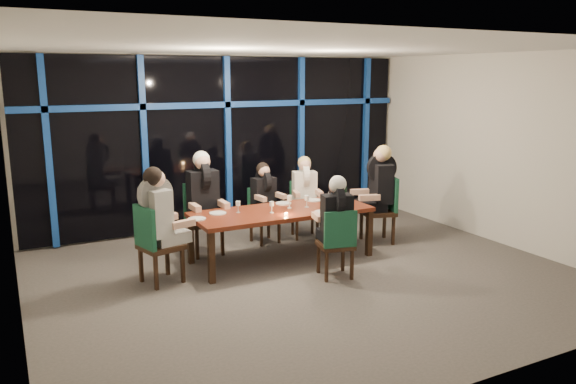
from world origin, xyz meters
The scene contains 29 objects.
room centered at (0.00, 0.00, 2.02)m, with size 7.04×7.00×3.02m.
window_wall centered at (0.01, 2.93, 1.55)m, with size 6.86×0.43×2.94m.
dining_table centered at (0.00, 0.80, 0.68)m, with size 2.60×1.00×0.75m.
chair_far_left centered at (-0.91, 1.66, 0.59)m, with size 0.50×0.50×1.07m.
chair_far_mid centered at (0.14, 1.77, 0.49)m, with size 0.45×0.45×0.89m.
chair_far_right centered at (0.88, 1.73, 0.52)m, with size 0.53×0.53×0.92m.
chair_end_left centered at (-1.90, 0.67, 0.59)m, with size 0.60×0.60×1.05m.
chair_end_right centered at (1.86, 0.85, 0.60)m, with size 0.62×0.62×1.08m.
chair_near_mid centered at (0.30, -0.24, 0.53)m, with size 0.53×0.53×0.95m.
diner_far_left centered at (-0.91, 1.57, 1.01)m, with size 0.53×0.66×1.04m.
diner_far_mid centered at (0.14, 1.70, 0.85)m, with size 0.46×0.57×0.86m.
diner_far_right centered at (0.86, 1.66, 0.88)m, with size 0.53×0.62×0.90m.
diner_end_left centered at (-1.81, 0.69, 1.00)m, with size 0.71×0.60×1.02m.
diner_end_right centered at (1.77, 0.88, 1.02)m, with size 0.73×0.63×1.05m.
diner_near_mid centered at (0.32, -0.16, 0.90)m, with size 0.53×0.63×0.92m.
plate_far_left centered at (-0.90, 1.01, 0.76)m, with size 0.24×0.24×0.01m, color white.
plate_far_mid centered at (0.20, 1.13, 0.76)m, with size 0.24×0.24×0.01m, color white.
plate_far_right centered at (0.71, 1.12, 0.76)m, with size 0.24×0.24×0.01m, color white.
plate_end_left centered at (-1.26, 0.83, 0.76)m, with size 0.24×0.24×0.01m, color white.
plate_end_right centered at (1.23, 1.03, 0.76)m, with size 0.24×0.24×0.01m, color white.
plate_near_mid centered at (0.44, 0.39, 0.76)m, with size 0.24×0.24×0.01m, color white.
wine_bottle centered at (1.01, 0.70, 0.89)m, with size 0.08×0.08×0.36m.
water_pitcher centered at (0.78, 0.54, 0.85)m, with size 0.13×0.11×0.21m.
tea_light centered at (-0.08, 0.50, 0.76)m, with size 0.05×0.05×0.03m, color #F19E48.
wine_glass_a centered at (-0.20, 0.71, 0.87)m, with size 0.06×0.06×0.16m.
wine_glass_b centered at (0.15, 0.84, 0.89)m, with size 0.07×0.07×0.19m.
wine_glass_c centered at (0.40, 0.78, 0.88)m, with size 0.07×0.07×0.18m.
wine_glass_d centered at (-0.62, 0.94, 0.87)m, with size 0.06×0.06×0.16m.
wine_glass_e centered at (0.89, 0.91, 0.86)m, with size 0.06×0.06×0.16m.
Camera 1 is at (-3.53, -6.25, 2.67)m, focal length 35.00 mm.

